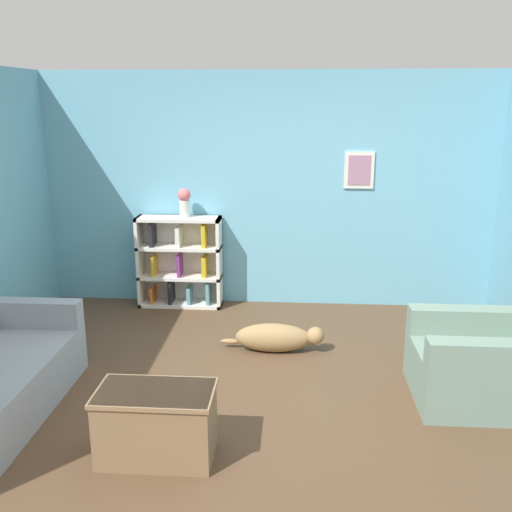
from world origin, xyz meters
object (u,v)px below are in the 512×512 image
recliner_chair (493,359)px  coffee_table (156,422)px  vase (184,201)px  dog (276,338)px  bookshelf (181,262)px

recliner_chair → coffee_table: bearing=-159.1°
coffee_table → vase: (-0.34, 2.88, 0.96)m
vase → dog: bearing=-48.1°
recliner_chair → dog: 1.89m
recliner_chair → dog: recliner_chair is taller
coffee_table → vase: vase is taller
bookshelf → dog: bookshelf is taller
bookshelf → dog: (1.13, -1.21, -0.37)m
dog → bookshelf: bearing=133.2°
dog → vase: bearing=131.9°
coffee_table → dog: (0.72, 1.70, -0.12)m
bookshelf → dog: 1.70m
recliner_chair → coffee_table: recliner_chair is taller
bookshelf → coffee_table: size_ratio=1.35×
coffee_table → vase: bearing=96.7°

